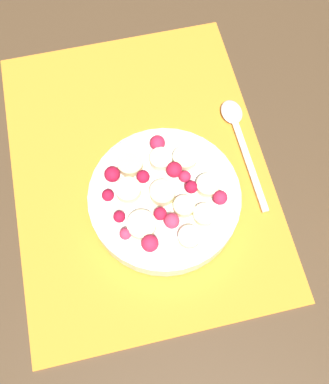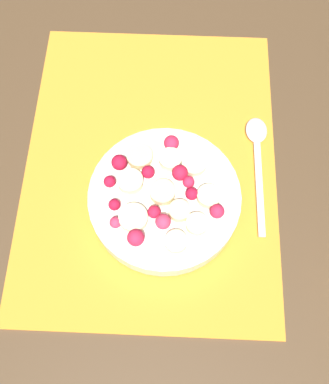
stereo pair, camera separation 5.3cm
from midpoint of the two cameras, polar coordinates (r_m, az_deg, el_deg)
ground_plane at (r=0.60m, az=0.67°, el=3.43°), size 3.00×3.00×0.00m
placemat at (r=0.60m, az=0.67°, el=3.55°), size 0.46×0.35×0.01m
fruit_bowl at (r=0.55m, az=2.71°, el=-1.06°), size 0.20×0.20×0.05m
spoon at (r=0.62m, az=14.69°, el=5.30°), size 0.18×0.03×0.01m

